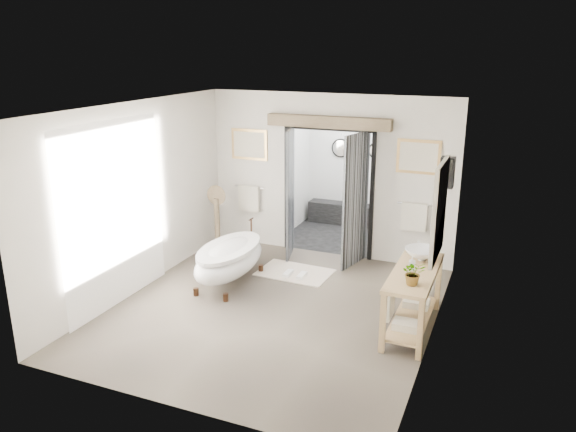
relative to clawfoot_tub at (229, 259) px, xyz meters
The scene contains 13 objects.
ground_plane 1.25m from the clawfoot_tub, 30.54° to the right, with size 5.00×5.00×0.00m, color #655B4D.
room_shell 1.88m from the clawfoot_tub, 36.51° to the right, with size 4.52×5.02×2.91m.
shower_room 3.58m from the clawfoot_tub, 73.42° to the left, with size 2.22×2.01×2.51m.
back_wall_dressing 2.30m from the clawfoot_tub, 59.54° to the left, with size 3.82×0.79×2.52m.
clawfoot_tub is the anchor object (origin of this frame).
vanity 2.99m from the clawfoot_tub, ahead, with size 0.57×1.60×0.85m.
pedestal_mirror 1.53m from the clawfoot_tub, 126.37° to the left, with size 0.37×0.24×1.26m.
rug 1.20m from the clawfoot_tub, 44.32° to the left, with size 1.20×0.80×0.01m, color beige.
slippers 1.15m from the clawfoot_tub, 36.31° to the left, with size 0.35×0.27×0.05m.
basin 3.05m from the clawfoot_tub, ahead, with size 0.48×0.48×0.16m, color white.
plant 3.22m from the clawfoot_tub, 16.08° to the right, with size 0.28×0.24×0.31m, color gray.
soap_bottle_a 3.01m from the clawfoot_tub, ahead, with size 0.08×0.09×0.18m, color gray.
soap_bottle_b 2.96m from the clawfoot_tub, ahead, with size 0.14×0.14×0.18m, color gray.
Camera 1 is at (3.04, -6.76, 3.69)m, focal length 35.00 mm.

